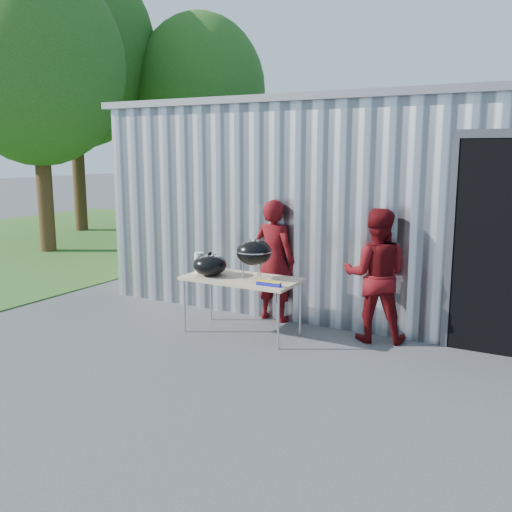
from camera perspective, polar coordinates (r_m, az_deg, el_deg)
The scene contains 14 objects.
ground at distance 6.64m, azimuth -2.78°, elevation -10.34°, with size 80.00×80.00×0.00m, color #434346.
building at distance 10.17m, azimuth 15.54°, elevation 5.48°, with size 8.20×6.20×3.10m.
grass_patch at distance 16.83m, azimuth -18.25°, elevation 1.94°, with size 10.00×12.00×0.02m, color #2D591E.
tree_left at distance 14.35m, azimuth -21.11°, elevation 17.44°, with size 3.95×3.95×6.55m.
tree_mid at distance 17.93m, azimuth -17.92°, elevation 18.85°, with size 4.74×4.74×7.85m.
tree_far at distance 17.38m, azimuth -5.59°, elevation 16.14°, with size 3.79×3.79×6.28m.
folding_table at distance 7.36m, azimuth -1.43°, elevation -2.47°, with size 1.50×0.75×0.75m.
kettle_grill at distance 7.22m, azimuth -0.21°, elevation 0.98°, with size 0.46×0.46×0.94m.
grill_lid at distance 7.46m, azimuth -4.63°, elevation -0.89°, with size 0.44×0.44×0.32m.
paper_towels at distance 7.61m, azimuth -5.72°, elevation -0.69°, with size 0.12×0.12×0.28m, color white.
white_tub at distance 7.76m, azimuth -4.32°, elevation -1.14°, with size 0.20×0.15×0.10m, color white.
foil_box at distance 6.88m, azimuth 1.28°, elevation -2.78°, with size 0.32×0.05×0.06m.
person_cook at distance 7.94m, azimuth 1.83°, elevation -0.46°, with size 0.62×0.41×1.71m, color #55090D.
person_bystander at distance 7.24m, azimuth 11.87°, elevation -1.89°, with size 0.81×0.63×1.67m, color #55090D.
Camera 1 is at (3.29, -5.26, 2.36)m, focal length 40.00 mm.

